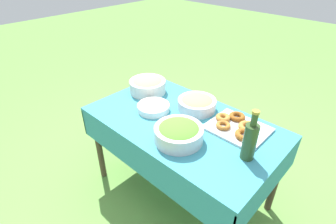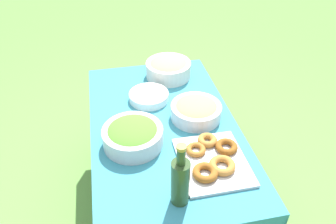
{
  "view_description": "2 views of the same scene",
  "coord_description": "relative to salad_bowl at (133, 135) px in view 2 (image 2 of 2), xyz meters",
  "views": [
    {
      "loc": [
        0.96,
        -1.17,
        1.75
      ],
      "look_at": [
        -0.07,
        -0.07,
        0.79
      ],
      "focal_mm": 28.0,
      "sensor_mm": 36.0,
      "label": 1
    },
    {
      "loc": [
        1.37,
        -0.26,
        1.87
      ],
      "look_at": [
        0.0,
        0.02,
        0.79
      ],
      "focal_mm": 35.0,
      "sensor_mm": 36.0,
      "label": 2
    }
  ],
  "objects": [
    {
      "name": "ground_plane",
      "position": [
        -0.12,
        0.18,
        -0.77
      ],
      "size": [
        14.0,
        14.0,
        0.0
      ],
      "primitive_type": "plane",
      "color": "#609342"
    },
    {
      "name": "picnic_table",
      "position": [
        -0.12,
        0.18,
        -0.16
      ],
      "size": [
        1.35,
        0.8,
        0.71
      ],
      "color": "teal",
      "rests_on": "ground_plane"
    },
    {
      "name": "salad_bowl",
      "position": [
        0.0,
        0.0,
        0.0
      ],
      "size": [
        0.31,
        0.31,
        0.12
      ],
      "color": "silver",
      "rests_on": "picnic_table"
    },
    {
      "name": "pasta_bowl",
      "position": [
        -0.62,
        0.31,
        0.0
      ],
      "size": [
        0.3,
        0.3,
        0.12
      ],
      "color": "silver",
      "rests_on": "picnic_table"
    },
    {
      "name": "donut_platter",
      "position": [
        0.21,
        0.36,
        -0.04
      ],
      "size": [
        0.38,
        0.32,
        0.05
      ],
      "color": "silver",
      "rests_on": "picnic_table"
    },
    {
      "name": "plate_stack",
      "position": [
        -0.37,
        0.14,
        -0.04
      ],
      "size": [
        0.24,
        0.24,
        0.05
      ],
      "color": "white",
      "rests_on": "picnic_table"
    },
    {
      "name": "olive_oil_bottle",
      "position": [
        0.39,
        0.15,
        0.06
      ],
      "size": [
        0.08,
        0.08,
        0.32
      ],
      "color": "#2D4723",
      "rests_on": "picnic_table"
    },
    {
      "name": "bread_bowl",
      "position": [
        -0.15,
        0.37,
        -0.01
      ],
      "size": [
        0.28,
        0.28,
        0.1
      ],
      "color": "silver",
      "rests_on": "picnic_table"
    }
  ]
}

